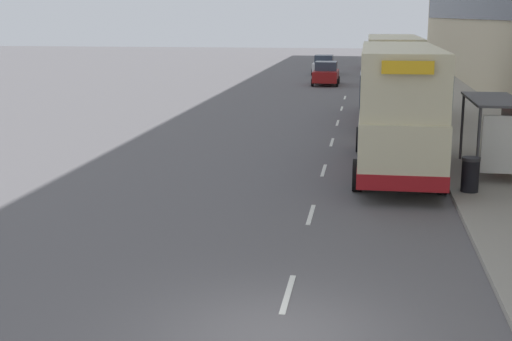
% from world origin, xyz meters
% --- Properties ---
extents(ground_plane, '(220.00, 220.00, 0.00)m').
position_xyz_m(ground_plane, '(0.00, 0.00, 0.00)').
color(ground_plane, '#5B595B').
extents(pavement, '(5.00, 93.00, 0.14)m').
position_xyz_m(pavement, '(6.50, 38.50, 0.07)').
color(pavement, gray).
rests_on(pavement, ground_plane).
extents(lane_mark_0, '(0.12, 2.00, 0.01)m').
position_xyz_m(lane_mark_0, '(0.00, 1.96, 0.01)').
color(lane_mark_0, silver).
rests_on(lane_mark_0, ground_plane).
extents(lane_mark_1, '(0.12, 2.00, 0.01)m').
position_xyz_m(lane_mark_1, '(0.00, 7.70, 0.01)').
color(lane_mark_1, silver).
rests_on(lane_mark_1, ground_plane).
extents(lane_mark_2, '(0.12, 2.00, 0.01)m').
position_xyz_m(lane_mark_2, '(0.00, 13.44, 0.01)').
color(lane_mark_2, silver).
rests_on(lane_mark_2, ground_plane).
extents(lane_mark_3, '(0.12, 2.00, 0.01)m').
position_xyz_m(lane_mark_3, '(0.00, 19.19, 0.01)').
color(lane_mark_3, silver).
rests_on(lane_mark_3, ground_plane).
extents(lane_mark_4, '(0.12, 2.00, 0.01)m').
position_xyz_m(lane_mark_4, '(0.00, 24.93, 0.01)').
color(lane_mark_4, silver).
rests_on(lane_mark_4, ground_plane).
extents(lane_mark_5, '(0.12, 2.00, 0.01)m').
position_xyz_m(lane_mark_5, '(0.00, 30.67, 0.01)').
color(lane_mark_5, silver).
rests_on(lane_mark_5, ground_plane).
extents(lane_mark_6, '(0.12, 2.00, 0.01)m').
position_xyz_m(lane_mark_6, '(0.00, 36.41, 0.01)').
color(lane_mark_6, silver).
rests_on(lane_mark_6, ground_plane).
extents(bus_shelter, '(1.60, 4.20, 2.48)m').
position_xyz_m(bus_shelter, '(5.77, 13.28, 1.88)').
color(bus_shelter, '#4C4C51').
rests_on(bus_shelter, ground_plane).
extents(double_decker_bus_near, '(2.85, 10.10, 4.30)m').
position_xyz_m(double_decker_bus_near, '(2.47, 13.75, 2.28)').
color(double_decker_bus_near, beige).
rests_on(double_decker_bus_near, ground_plane).
extents(double_decker_bus_ahead, '(2.85, 10.12, 4.30)m').
position_xyz_m(double_decker_bus_ahead, '(2.66, 25.68, 2.28)').
color(double_decker_bus_ahead, beige).
rests_on(double_decker_bus_ahead, ground_plane).
extents(car_0, '(2.05, 4.39, 1.78)m').
position_xyz_m(car_0, '(-2.55, 55.18, 0.88)').
color(car_0, silver).
rests_on(car_0, ground_plane).
extents(car_1, '(2.01, 4.31, 1.72)m').
position_xyz_m(car_1, '(1.91, 63.80, 0.86)').
color(car_1, maroon).
rests_on(car_1, ground_plane).
extents(car_2, '(2.08, 4.08, 1.81)m').
position_xyz_m(car_2, '(-1.78, 45.13, 0.89)').
color(car_2, maroon).
rests_on(car_2, ground_plane).
extents(litter_bin, '(0.55, 0.55, 1.05)m').
position_xyz_m(litter_bin, '(4.55, 10.49, 0.67)').
color(litter_bin, black).
rests_on(litter_bin, ground_plane).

